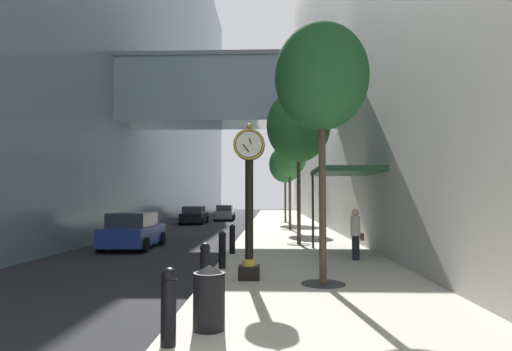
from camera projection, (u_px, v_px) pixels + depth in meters
name	position (u px, v px, depth m)	size (l,w,h in m)	color
ground_plane	(247.00, 230.00, 30.43)	(110.00, 110.00, 0.00)	#262628
sidewalk_right	(286.00, 226.00, 33.32)	(5.89, 80.00, 0.14)	beige
building_block_left	(112.00, 29.00, 34.64)	(22.15, 80.00, 32.67)	slate
street_clock	(249.00, 193.00, 11.18)	(0.84, 0.55, 4.14)	black
bollard_nearest	(169.00, 305.00, 6.09)	(0.23, 0.23, 1.13)	black
bollard_second	(205.00, 267.00, 9.46)	(0.23, 0.23, 1.13)	black
bollard_third	(222.00, 249.00, 12.83)	(0.23, 0.23, 1.13)	black
bollard_fourth	(232.00, 238.00, 16.20)	(0.23, 0.23, 1.13)	black
street_tree_near	(321.00, 78.00, 10.71)	(2.39, 2.39, 6.63)	#333335
street_tree_mid_near	(298.00, 126.00, 19.67)	(2.98, 2.98, 7.25)	#333335
street_tree_mid_far	(290.00, 159.00, 28.57)	(2.24, 2.24, 6.16)	#333335
street_tree_far	(285.00, 164.00, 37.53)	(2.89, 2.89, 6.85)	#333335
trash_bin	(209.00, 296.00, 6.84)	(0.53, 0.53, 1.05)	black
pedestrian_walking	(356.00, 233.00, 14.58)	(0.47, 0.37, 1.77)	#23232D
storefront_awning	(344.00, 173.00, 16.46)	(2.40, 3.60, 3.30)	#235138
car_black_near	(194.00, 215.00, 37.11)	(2.16, 4.67, 1.57)	black
car_blue_mid	(133.00, 231.00, 18.91)	(2.14, 4.17, 1.63)	navy
car_grey_far	(225.00, 213.00, 43.04)	(2.09, 4.73, 1.58)	slate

